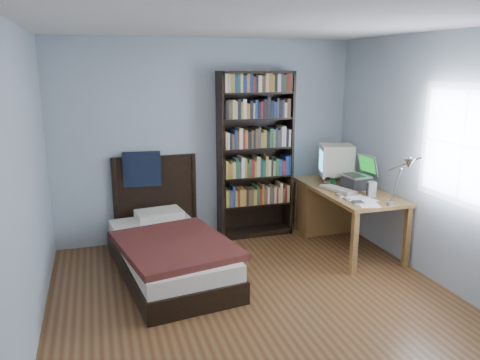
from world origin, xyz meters
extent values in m
plane|color=#573019|center=(0.00, 0.00, 0.00)|extent=(4.20, 4.20, 0.00)
plane|color=white|center=(0.00, 0.00, 2.50)|extent=(4.20, 4.20, 0.00)
cube|color=#A6B6C3|center=(0.00, 2.10, 1.25)|extent=(3.80, 0.04, 2.50)
cube|color=#A6B6C3|center=(0.00, -2.10, 1.25)|extent=(3.80, 0.04, 2.50)
cube|color=#A6B6C3|center=(-1.90, 0.00, 1.25)|extent=(0.04, 4.20, 2.50)
cube|color=#A6B6C3|center=(1.90, 0.00, 1.25)|extent=(0.04, 4.20, 2.50)
cube|color=white|center=(1.89, -0.15, 1.45)|extent=(0.01, 1.14, 1.14)
cube|color=white|center=(1.88, -0.15, 1.45)|extent=(0.01, 1.00, 1.00)
cube|color=brown|center=(1.50, 1.20, 0.71)|extent=(0.75, 1.59, 0.04)
cube|color=brown|center=(1.18, 0.46, 0.34)|extent=(0.06, 0.06, 0.69)
cube|color=brown|center=(1.83, 0.46, 0.34)|extent=(0.06, 0.06, 0.69)
cube|color=brown|center=(1.18, 1.94, 0.34)|extent=(0.06, 0.06, 0.69)
cube|color=brown|center=(1.83, 1.94, 0.34)|extent=(0.06, 0.06, 0.69)
cube|color=brown|center=(1.50, 1.77, 0.34)|extent=(0.69, 0.40, 0.68)
cube|color=beige|center=(1.53, 1.61, 0.74)|extent=(0.31, 0.29, 0.03)
cylinder|color=beige|center=(1.53, 1.61, 0.79)|extent=(0.10, 0.10, 0.06)
cube|color=beige|center=(1.56, 1.61, 1.01)|extent=(0.50, 0.48, 0.38)
cube|color=beige|center=(1.36, 1.61, 1.01)|extent=(0.15, 0.39, 0.40)
cube|color=#44B3F6|center=(1.35, 1.61, 1.01)|extent=(0.10, 0.29, 0.26)
cube|color=#2D2D30|center=(1.58, 1.16, 0.81)|extent=(0.25, 0.28, 0.15)
cube|color=silver|center=(1.58, 1.16, 0.89)|extent=(0.28, 0.36, 0.02)
cube|color=#2D2D30|center=(1.56, 1.16, 0.90)|extent=(0.19, 0.28, 0.00)
cube|color=silver|center=(1.74, 1.16, 1.02)|extent=(0.11, 0.34, 0.24)
cube|color=#0CBF26|center=(1.73, 1.16, 1.02)|extent=(0.08, 0.28, 0.19)
cube|color=#99999E|center=(1.58, 0.45, 0.75)|extent=(0.06, 0.05, 0.04)
cylinder|color=#99999E|center=(1.58, 0.39, 0.96)|extent=(0.02, 0.14, 0.39)
cylinder|color=#99999E|center=(1.51, 0.17, 1.24)|extent=(0.16, 0.32, 0.19)
cone|color=#99999E|center=(1.44, 0.02, 1.28)|extent=(0.12, 0.12, 0.10)
cube|color=beige|center=(1.36, 1.16, 0.75)|extent=(0.31, 0.49, 0.04)
cube|color=gray|center=(1.58, 0.81, 0.82)|extent=(0.11, 0.11, 0.17)
cylinder|color=#083B12|center=(1.40, 1.37, 0.78)|extent=(0.06, 0.06, 0.11)
ellipsoid|color=silver|center=(1.46, 1.47, 0.75)|extent=(0.06, 0.10, 0.03)
cube|color=silver|center=(1.25, 0.94, 0.74)|extent=(0.06, 0.11, 0.02)
cube|color=gray|center=(1.24, 0.77, 0.74)|extent=(0.05, 0.09, 0.02)
cube|color=gray|center=(1.29, 0.60, 0.74)|extent=(0.12, 0.12, 0.02)
cube|color=black|center=(0.12, 1.94, 1.05)|extent=(0.03, 0.30, 2.11)
cube|color=black|center=(1.04, 1.94, 1.05)|extent=(0.03, 0.30, 2.11)
cube|color=black|center=(0.58, 1.94, 2.09)|extent=(0.95, 0.30, 0.03)
cube|color=black|center=(0.58, 1.94, 0.03)|extent=(0.95, 0.30, 0.06)
cube|color=black|center=(0.58, 2.08, 1.05)|extent=(0.95, 0.02, 2.11)
cube|color=olive|center=(0.58, 1.92, 1.08)|extent=(0.87, 0.22, 1.91)
cube|color=black|center=(-0.69, 1.05, 0.11)|extent=(1.22, 2.05, 0.22)
cube|color=beige|center=(-0.69, 1.05, 0.30)|extent=(1.17, 1.98, 0.16)
cube|color=maroon|center=(-0.66, 0.81, 0.41)|extent=(1.26, 1.44, 0.07)
cube|color=beige|center=(-0.69, 1.77, 0.43)|extent=(0.57, 0.41, 0.12)
cube|color=black|center=(-0.69, 2.06, 0.55)|extent=(1.03, 0.05, 1.10)
cylinder|color=black|center=(-1.17, 2.04, 0.55)|extent=(0.06, 0.06, 1.10)
cylinder|color=black|center=(-0.20, 2.04, 0.55)|extent=(0.06, 0.06, 1.10)
cube|color=black|center=(-0.84, 2.03, 0.95)|extent=(0.46, 0.20, 0.43)
camera|label=1|loc=(-1.35, -3.60, 2.16)|focal=35.00mm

